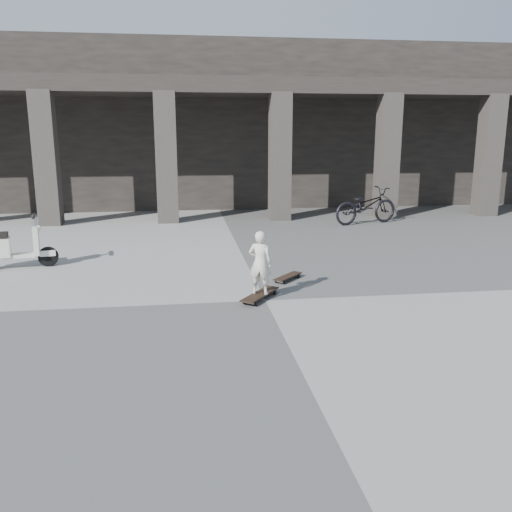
{
  "coord_description": "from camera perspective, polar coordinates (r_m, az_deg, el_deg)",
  "views": [
    {
      "loc": [
        -1.37,
        -8.72,
        2.82
      ],
      "look_at": [
        -0.08,
        0.58,
        0.65
      ],
      "focal_mm": 38.0,
      "sensor_mm": 36.0,
      "label": 1
    }
  ],
  "objects": [
    {
      "name": "child",
      "position": [
        9.15,
        0.43,
        -0.7
      ],
      "size": [
        0.47,
        0.39,
        1.09
      ],
      "primitive_type": "imported",
      "rotation": [
        0.0,
        0.0,
        2.76
      ],
      "color": "beige",
      "rests_on": "longboard"
    },
    {
      "name": "scooter",
      "position": [
        12.4,
        -25.12,
        0.73
      ],
      "size": [
        1.6,
        0.64,
        1.12
      ],
      "rotation": [
        0.0,
        0.0,
        0.17
      ],
      "color": "black",
      "rests_on": "ground"
    },
    {
      "name": "colonnade",
      "position": [
        22.53,
        -4.53,
        13.53
      ],
      "size": [
        28.0,
        8.82,
        6.0
      ],
      "color": "black",
      "rests_on": "ground"
    },
    {
      "name": "ground",
      "position": [
        9.27,
        0.99,
        -4.7
      ],
      "size": [
        90.0,
        90.0,
        0.0
      ],
      "primitive_type": "plane",
      "color": "#4E4E4C",
      "rests_on": "ground"
    },
    {
      "name": "skateboard_spare",
      "position": [
        10.48,
        3.36,
        -2.2
      ],
      "size": [
        0.67,
        0.71,
        0.09
      ],
      "rotation": [
        0.0,
        0.0,
        0.84
      ],
      "color": "black",
      "rests_on": "ground"
    },
    {
      "name": "longboard",
      "position": [
        9.31,
        0.42,
        -4.1
      ],
      "size": [
        0.79,
        0.98,
        0.1
      ],
      "rotation": [
        0.0,
        0.0,
        0.95
      ],
      "color": "black",
      "rests_on": "ground"
    },
    {
      "name": "bicycle",
      "position": [
        17.14,
        11.48,
        5.21
      ],
      "size": [
        2.28,
        1.31,
        1.13
      ],
      "primitive_type": "imported",
      "rotation": [
        0.0,
        0.0,
        1.85
      ],
      "color": "black",
      "rests_on": "ground"
    }
  ]
}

